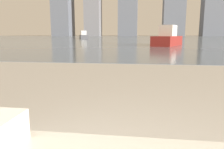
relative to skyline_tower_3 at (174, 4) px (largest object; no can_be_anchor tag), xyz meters
The scene contains 5 objects.
harbor_water 60.42m from the skyline_tower_3, 106.08° to the right, with size 180.00×110.00×0.01m.
harbor_boat_1 79.29m from the skyline_tower_3, 111.03° to the right, with size 2.88×4.66×1.65m.
harbor_boat_2 101.35m from the skyline_tower_3, 97.87° to the right, with size 2.97×4.62×1.64m.
skyline_tower_2 23.32m from the skyline_tower_3, behind, with size 9.83×8.22×35.60m.
skyline_tower_3 is the anchor object (origin of this frame).
Camera 1 is at (0.31, 0.15, 0.93)m, focal length 35.00 mm.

